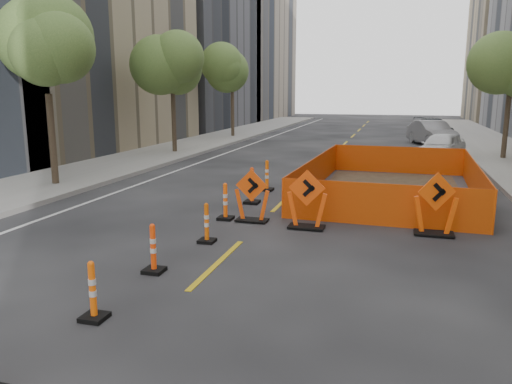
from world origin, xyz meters
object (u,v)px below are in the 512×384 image
(chevron_sign_center, at_px, (307,199))
(chevron_sign_left, at_px, (252,196))
(channelizer_4, at_px, (153,248))
(channelizer_6, at_px, (225,201))
(parked_car_far, at_px, (433,127))
(channelizer_3, at_px, (93,291))
(channelizer_8, at_px, (267,175))
(chevron_sign_right, at_px, (436,204))
(channelizer_5, at_px, (207,223))
(parked_car_mid, at_px, (432,133))
(channelizer_7, at_px, (252,185))
(parked_car_near, at_px, (441,147))

(chevron_sign_center, bearing_deg, chevron_sign_left, 164.95)
(channelizer_4, bearing_deg, chevron_sign_center, 59.71)
(channelizer_6, xyz_separation_m, parked_car_far, (6.82, 27.82, 0.19))
(channelizer_6, bearing_deg, channelizer_3, -89.32)
(channelizer_8, distance_m, chevron_sign_left, 4.21)
(chevron_sign_left, bearing_deg, channelizer_6, 176.22)
(channelizer_4, height_order, chevron_sign_right, chevron_sign_right)
(channelizer_6, relative_size, chevron_sign_right, 0.66)
(channelizer_3, bearing_deg, chevron_sign_right, 49.71)
(channelizer_8, height_order, chevron_sign_right, chevron_sign_right)
(channelizer_5, relative_size, chevron_sign_left, 0.66)
(channelizer_8, bearing_deg, chevron_sign_right, -38.53)
(channelizer_5, xyz_separation_m, parked_car_mid, (6.11, 23.28, 0.31))
(channelizer_3, height_order, parked_car_mid, parked_car_mid)
(channelizer_3, bearing_deg, chevron_sign_left, 83.81)
(chevron_sign_center, height_order, chevron_sign_right, chevron_sign_right)
(channelizer_3, height_order, chevron_sign_right, chevron_sign_right)
(channelizer_7, distance_m, parked_car_far, 26.60)
(channelizer_3, distance_m, channelizer_7, 8.27)
(channelizer_4, bearing_deg, channelizer_3, -88.15)
(parked_car_near, bearing_deg, chevron_sign_center, -86.91)
(channelizer_3, height_order, channelizer_7, channelizer_7)
(parked_car_mid, distance_m, parked_car_far, 6.62)
(channelizer_8, bearing_deg, channelizer_7, -88.12)
(channelizer_6, xyz_separation_m, parked_car_mid, (6.39, 21.21, 0.27))
(channelizer_5, bearing_deg, channelizer_8, 91.95)
(parked_car_mid, height_order, parked_car_far, parked_car_mid)
(parked_car_near, bearing_deg, channelizer_5, -91.63)
(channelizer_4, xyz_separation_m, chevron_sign_left, (0.74, 4.13, 0.22))
(channelizer_3, distance_m, channelizer_8, 10.34)
(parked_car_near, height_order, parked_car_mid, parked_car_mid)
(chevron_sign_center, bearing_deg, parked_car_near, 68.82)
(chevron_sign_left, height_order, parked_car_mid, parked_car_mid)
(channelizer_7, bearing_deg, channelizer_8, 91.88)
(parked_car_near, bearing_deg, channelizer_6, -95.45)
(channelizer_3, height_order, channelizer_5, channelizer_3)
(channelizer_5, xyz_separation_m, channelizer_8, (-0.21, 6.20, 0.07))
(channelizer_7, distance_m, chevron_sign_center, 3.18)
(channelizer_4, distance_m, chevron_sign_right, 6.71)
(channelizer_4, bearing_deg, channelizer_8, 89.60)
(chevron_sign_left, bearing_deg, chevron_sign_right, -3.35)
(chevron_sign_right, xyz_separation_m, parked_car_far, (1.51, 27.85, -0.07))
(channelizer_4, bearing_deg, parked_car_near, 70.24)
(chevron_sign_center, bearing_deg, channelizer_5, -142.65)
(parked_car_far, bearing_deg, chevron_sign_center, -113.49)
(channelizer_4, height_order, channelizer_6, channelizer_6)
(channelizer_5, bearing_deg, chevron_sign_right, 22.02)
(channelizer_7, bearing_deg, parked_car_mid, 71.91)
(channelizer_6, height_order, parked_car_near, parked_car_near)
(chevron_sign_right, relative_size, parked_car_mid, 0.33)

